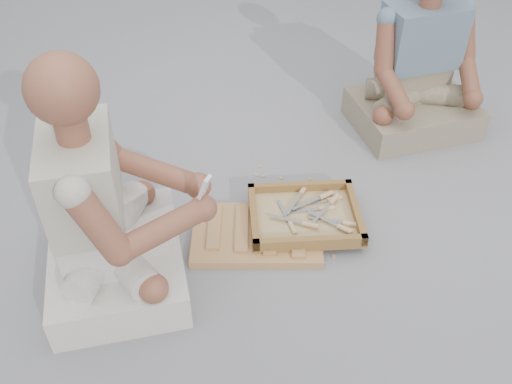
# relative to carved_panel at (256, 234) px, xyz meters

# --- Properties ---
(ground) EXTENTS (60.00, 60.00, 0.00)m
(ground) POSITION_rel_carved_panel_xyz_m (0.04, -0.15, -0.02)
(ground) COLOR gray
(ground) RESTS_ON ground
(carved_panel) EXTENTS (0.60, 0.44, 0.04)m
(carved_panel) POSITION_rel_carved_panel_xyz_m (0.00, 0.00, 0.00)
(carved_panel) COLOR olive
(carved_panel) RESTS_ON ground
(tool_tray) EXTENTS (0.55, 0.47, 0.06)m
(tool_tray) POSITION_rel_carved_panel_xyz_m (0.20, 0.10, 0.04)
(tool_tray) COLOR brown
(tool_tray) RESTS_ON carved_panel
(chisel_0) EXTENTS (0.11, 0.21, 0.02)m
(chisel_0) POSITION_rel_carved_panel_xyz_m (0.14, 0.03, 0.05)
(chisel_0) COLOR silver
(chisel_0) RESTS_ON tool_tray
(chisel_1) EXTENTS (0.22, 0.08, 0.02)m
(chisel_1) POSITION_rel_carved_panel_xyz_m (0.27, 0.15, 0.05)
(chisel_1) COLOR silver
(chisel_1) RESTS_ON tool_tray
(chisel_2) EXTENTS (0.22, 0.04, 0.02)m
(chisel_2) POSITION_rel_carved_panel_xyz_m (0.38, 0.07, 0.05)
(chisel_2) COLOR silver
(chisel_2) RESTS_ON tool_tray
(chisel_3) EXTENTS (0.09, 0.21, 0.02)m
(chisel_3) POSITION_rel_carved_panel_xyz_m (0.18, 0.24, 0.06)
(chisel_3) COLOR silver
(chisel_3) RESTS_ON tool_tray
(chisel_4) EXTENTS (0.18, 0.15, 0.02)m
(chisel_4) POSITION_rel_carved_panel_xyz_m (0.27, 0.22, 0.05)
(chisel_4) COLOR silver
(chisel_4) RESTS_ON tool_tray
(chisel_5) EXTENTS (0.20, 0.12, 0.02)m
(chisel_5) POSITION_rel_carved_panel_xyz_m (0.36, 0.04, 0.06)
(chisel_5) COLOR silver
(chisel_5) RESTS_ON tool_tray
(chisel_6) EXTENTS (0.12, 0.20, 0.02)m
(chisel_6) POSITION_rel_carved_panel_xyz_m (0.31, 0.19, 0.06)
(chisel_6) COLOR silver
(chisel_6) RESTS_ON tool_tray
(chisel_7) EXTENTS (0.21, 0.11, 0.02)m
(chisel_7) POSITION_rel_carved_panel_xyz_m (0.31, 0.22, 0.04)
(chisel_7) COLOR silver
(chisel_7) RESTS_ON tool_tray
(chisel_8) EXTENTS (0.22, 0.06, 0.02)m
(chisel_8) POSITION_rel_carved_panel_xyz_m (0.21, 0.03, 0.06)
(chisel_8) COLOR silver
(chisel_8) RESTS_ON tool_tray
(wood_chip_0) EXTENTS (0.02, 0.02, 0.00)m
(wood_chip_0) POSITION_rel_carved_panel_xyz_m (-0.06, 0.42, -0.02)
(wood_chip_0) COLOR tan
(wood_chip_0) RESTS_ON ground
(wood_chip_1) EXTENTS (0.02, 0.02, 0.00)m
(wood_chip_1) POSITION_rel_carved_panel_xyz_m (0.31, 0.20, -0.02)
(wood_chip_1) COLOR tan
(wood_chip_1) RESTS_ON ground
(wood_chip_2) EXTENTS (0.02, 0.02, 0.00)m
(wood_chip_2) POSITION_rel_carved_panel_xyz_m (-0.02, 0.42, -0.02)
(wood_chip_2) COLOR tan
(wood_chip_2) RESTS_ON ground
(wood_chip_3) EXTENTS (0.02, 0.02, 0.00)m
(wood_chip_3) POSITION_rel_carved_panel_xyz_m (0.26, -0.11, -0.02)
(wood_chip_3) COLOR tan
(wood_chip_3) RESTS_ON ground
(wood_chip_4) EXTENTS (0.02, 0.02, 0.00)m
(wood_chip_4) POSITION_rel_carved_panel_xyz_m (0.20, 0.43, -0.02)
(wood_chip_4) COLOR tan
(wood_chip_4) RESTS_ON ground
(wood_chip_5) EXTENTS (0.02, 0.02, 0.00)m
(wood_chip_5) POSITION_rel_carved_panel_xyz_m (-0.05, 0.50, -0.02)
(wood_chip_5) COLOR tan
(wood_chip_5) RESTS_ON ground
(wood_chip_6) EXTENTS (0.02, 0.02, 0.00)m
(wood_chip_6) POSITION_rel_carved_panel_xyz_m (0.06, 0.42, -0.02)
(wood_chip_6) COLOR tan
(wood_chip_6) RESTS_ON ground
(wood_chip_7) EXTENTS (0.02, 0.02, 0.00)m
(wood_chip_7) POSITION_rel_carved_panel_xyz_m (0.34, -0.07, -0.02)
(wood_chip_7) COLOR tan
(wood_chip_7) RESTS_ON ground
(craftsman) EXTENTS (0.75, 0.77, 0.99)m
(craftsman) POSITION_rel_carved_panel_xyz_m (-0.52, -0.30, 0.32)
(craftsman) COLOR beige
(craftsman) RESTS_ON ground
(companion) EXTENTS (0.76, 0.69, 0.95)m
(companion) POSITION_rel_carved_panel_xyz_m (0.71, 0.98, 0.30)
(companion) COLOR gray
(companion) RESTS_ON ground
(mobile_phone) EXTENTS (0.06, 0.05, 0.10)m
(mobile_phone) POSITION_rel_carved_panel_xyz_m (-0.16, -0.23, 0.45)
(mobile_phone) COLOR silver
(mobile_phone) RESTS_ON craftsman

